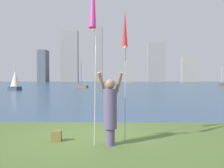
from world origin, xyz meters
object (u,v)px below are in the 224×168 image
at_px(kite_flag_left, 93,0).
at_px(sailboat_3, 15,81).
at_px(bag, 57,136).
at_px(sailboat_4, 221,84).
at_px(kite_flag_right, 125,33).
at_px(sailboat_5, 81,86).
at_px(person, 110,109).

xyz_separation_m(kite_flag_left, sailboat_3, (-13.86, 28.68, -2.15)).
bearing_deg(bag, kite_flag_left, -36.97).
relative_size(bag, sailboat_4, 0.06).
relative_size(kite_flag_right, sailboat_3, 0.90).
bearing_deg(sailboat_3, sailboat_5, 47.39).
distance_m(kite_flag_right, bag, 3.25).
height_order(person, bag, person).
bearing_deg(person, bag, 179.93).
bearing_deg(sailboat_5, bag, -82.66).
bearing_deg(bag, sailboat_3, 114.67).
xyz_separation_m(kite_flag_left, sailboat_4, (23.85, 49.17, -3.09)).
height_order(bag, sailboat_4, sailboat_4).
bearing_deg(sailboat_5, kite_flag_right, -79.91).
bearing_deg(sailboat_3, person, -63.25).
bearing_deg(sailboat_5, person, -80.59).
height_order(sailboat_4, sailboat_5, sailboat_5).
xyz_separation_m(person, sailboat_3, (-14.23, 28.23, 0.39)).
relative_size(sailboat_4, sailboat_5, 0.91).
relative_size(kite_flag_left, sailboat_3, 1.12).
bearing_deg(sailboat_3, kite_flag_left, -64.22).
height_order(sailboat_3, sailboat_4, sailboat_4).
relative_size(kite_flag_left, kite_flag_right, 1.24).
xyz_separation_m(kite_flag_right, sailboat_3, (-14.60, 27.79, -1.57)).
height_order(person, sailboat_5, sailboat_5).
distance_m(kite_flag_left, sailboat_5, 38.05).
bearing_deg(person, sailboat_3, 129.82).
height_order(person, kite_flag_left, kite_flag_left).
relative_size(bag, sailboat_3, 0.07).
height_order(bag, sailboat_3, sailboat_3).
relative_size(sailboat_3, sailboat_4, 0.89).
distance_m(person, sailboat_3, 31.62).
height_order(kite_flag_right, sailboat_4, sailboat_4).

